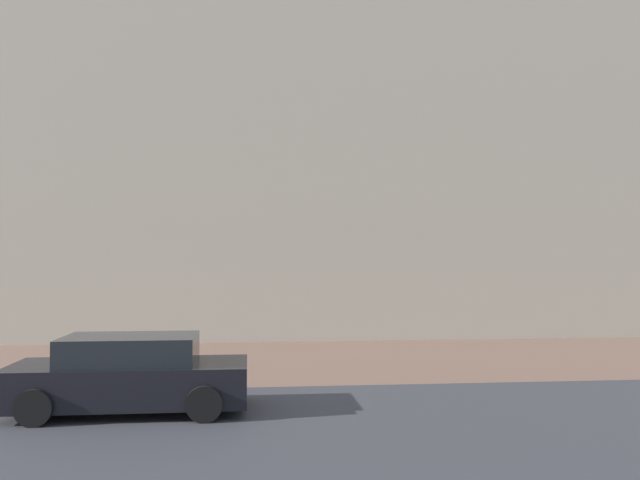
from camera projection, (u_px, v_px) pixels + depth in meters
ground_plane at (338, 426)px, 11.39m from camera, size 120.00×120.00×0.00m
street_asphalt_strip at (341, 430)px, 11.12m from camera, size 120.00×7.87×0.00m
landmark_building at (292, 70)px, 30.35m from camera, size 27.63×13.77×38.95m
car_black at (130, 375)px, 12.47m from camera, size 4.34×2.12×1.42m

